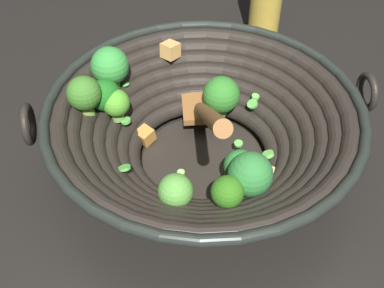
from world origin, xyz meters
TOP-DOWN VIEW (x-y plane):
  - ground_plane at (0.00, 0.00)m, footprint 4.00×4.00m
  - wok at (0.00, -0.00)m, footprint 0.46×0.42m
  - garlic_bulb at (-0.01, -0.27)m, footprint 0.04×0.04m

SIDE VIEW (x-z plane):
  - ground_plane at x=0.00m, z-range 0.00..0.00m
  - garlic_bulb at x=-0.01m, z-range 0.00..0.04m
  - wok at x=0.00m, z-range -0.05..0.19m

